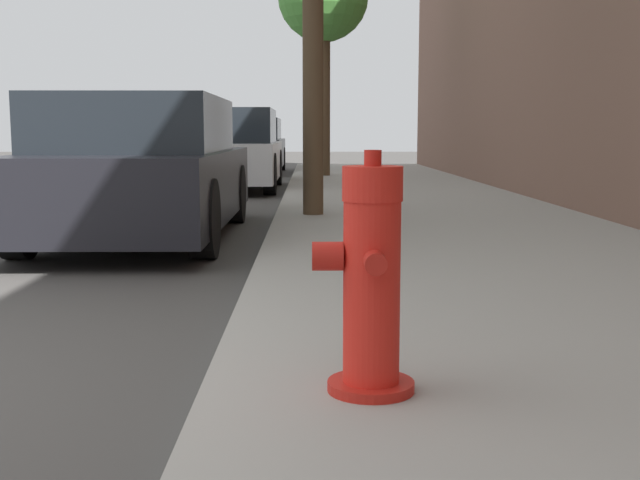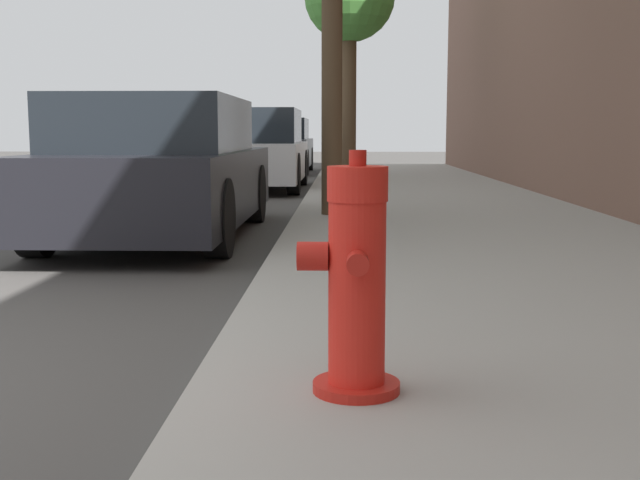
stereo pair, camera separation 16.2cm
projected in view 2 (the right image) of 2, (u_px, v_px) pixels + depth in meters
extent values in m
cylinder|color=red|center=(356.00, 386.00, 2.75)|extent=(0.30, 0.30, 0.04)
cylinder|color=red|center=(357.00, 293.00, 2.71)|extent=(0.19, 0.19, 0.62)
cylinder|color=red|center=(358.00, 184.00, 2.66)|extent=(0.20, 0.20, 0.12)
cylinder|color=red|center=(358.00, 158.00, 2.65)|extent=(0.06, 0.06, 0.05)
cylinder|color=red|center=(358.00, 263.00, 2.55)|extent=(0.07, 0.09, 0.07)
cylinder|color=red|center=(356.00, 250.00, 2.83)|extent=(0.07, 0.09, 0.07)
cylinder|color=red|center=(313.00, 256.00, 2.69)|extent=(0.11, 0.10, 0.10)
cube|color=black|center=(163.00, 185.00, 7.81)|extent=(1.66, 4.28, 0.66)
cube|color=black|center=(157.00, 125.00, 7.57)|extent=(1.53, 2.35, 0.51)
cylinder|color=black|center=(124.00, 193.00, 9.18)|extent=(0.20, 0.65, 0.65)
cylinder|color=black|center=(255.00, 194.00, 9.13)|extent=(0.20, 0.65, 0.65)
cylinder|color=black|center=(36.00, 218.00, 6.55)|extent=(0.20, 0.65, 0.65)
cylinder|color=black|center=(218.00, 218.00, 6.50)|extent=(0.20, 0.65, 0.65)
cube|color=silver|center=(256.00, 161.00, 14.32)|extent=(1.67, 3.99, 0.65)
cube|color=black|center=(255.00, 126.00, 14.08)|extent=(1.54, 2.19, 0.59)
cylinder|color=black|center=(224.00, 167.00, 15.59)|extent=(0.20, 0.69, 0.69)
cylinder|color=black|center=(302.00, 167.00, 15.54)|extent=(0.20, 0.69, 0.69)
cylinder|color=black|center=(202.00, 174.00, 13.14)|extent=(0.20, 0.69, 0.69)
cylinder|color=black|center=(294.00, 174.00, 13.09)|extent=(0.20, 0.69, 0.69)
cube|color=#4C5156|center=(274.00, 152.00, 20.38)|extent=(1.84, 4.19, 0.68)
cube|color=black|center=(273.00, 129.00, 20.13)|extent=(1.69, 2.31, 0.51)
cylinder|color=black|center=(247.00, 159.00, 21.72)|extent=(0.20, 0.62, 0.62)
cylinder|color=black|center=(309.00, 159.00, 21.67)|extent=(0.20, 0.62, 0.62)
cylinder|color=black|center=(234.00, 162.00, 19.14)|extent=(0.20, 0.62, 0.62)
cylinder|color=black|center=(304.00, 162.00, 19.09)|extent=(0.20, 0.62, 0.62)
cylinder|color=brown|center=(332.00, 69.00, 8.50)|extent=(0.22, 0.22, 3.09)
cylinder|color=brown|center=(349.00, 102.00, 16.39)|extent=(0.29, 0.29, 3.02)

